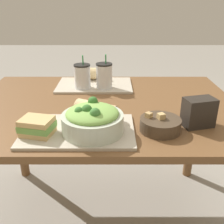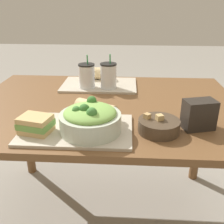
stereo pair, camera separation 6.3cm
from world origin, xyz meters
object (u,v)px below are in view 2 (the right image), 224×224
drink_cup_dark (87,77)px  sandwich_near (36,124)px  baguette_far (96,73)px  salad_bowl (90,119)px  chip_bag (199,115)px  drink_cup_red (109,77)px  soup_bowl (159,125)px  baguette_near (96,110)px

drink_cup_dark → sandwich_near: bearing=-101.9°
sandwich_near → baguette_far: 0.71m
salad_bowl → chip_bag: size_ratio=1.72×
sandwich_near → chip_bag: (0.62, 0.09, 0.01)m
sandwich_near → chip_bag: bearing=21.5°
drink_cup_dark → chip_bag: bearing=-41.1°
sandwich_near → drink_cup_red: size_ratio=0.72×
salad_bowl → baguette_far: 0.68m
sandwich_near → chip_bag: chip_bag is taller
soup_bowl → chip_bag: (0.16, 0.04, 0.03)m
baguette_near → chip_bag: size_ratio=1.42×
soup_bowl → chip_bag: size_ratio=1.18×
salad_bowl → drink_cup_red: size_ratio=1.23×
salad_bowl → chip_bag: 0.42m
sandwich_near → drink_cup_dark: (0.11, 0.54, 0.03)m
sandwich_near → drink_cup_red: bearing=79.3°
sandwich_near → drink_cup_dark: size_ratio=0.74×
sandwich_near → drink_cup_red: drink_cup_red is taller
chip_bag → drink_cup_dark: bearing=124.3°
baguette_near → drink_cup_dark: (-0.10, 0.40, 0.03)m
drink_cup_red → chip_bag: size_ratio=1.39×
drink_cup_dark → chip_bag: 0.67m
drink_cup_red → chip_bag: drink_cup_red is taller
baguette_far → chip_bag: 0.77m
salad_bowl → drink_cup_dark: 0.52m
sandwich_near → baguette_far: size_ratio=0.75×
soup_bowl → drink_cup_red: size_ratio=0.85×
soup_bowl → drink_cup_dark: bearing=125.8°
sandwich_near → baguette_near: (0.21, 0.14, 0.00)m
drink_cup_red → chip_bag: 0.59m
salad_bowl → drink_cup_red: 0.52m
chip_bag → soup_bowl: bearing=-179.8°
salad_bowl → soup_bowl: bearing=6.6°
soup_bowl → sandwich_near: size_ratio=1.18×
salad_bowl → drink_cup_red: drink_cup_red is taller
baguette_far → chip_bag: chip_bag is taller
sandwich_near → soup_bowl: bearing=19.3°
baguette_far → salad_bowl: bearing=-174.4°
baguette_near → sandwich_near: bearing=150.7°
baguette_near → drink_cup_dark: drink_cup_dark is taller
chip_bag → drink_cup_red: bearing=116.3°
soup_bowl → drink_cup_dark: 0.60m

